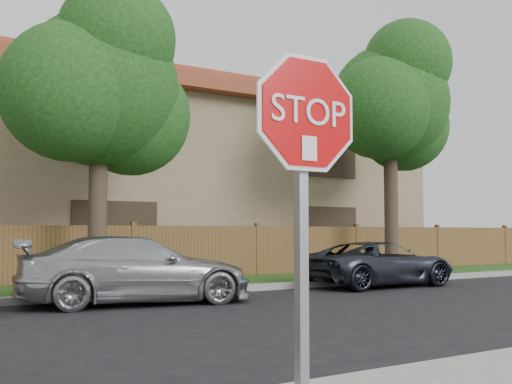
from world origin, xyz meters
TOP-DOWN VIEW (x-y plane):
  - tree_mid at (2.52, 9.57)m, footprint 4.80×3.90m
  - tree_right at (12.02, 9.57)m, footprint 4.80×3.90m
  - stop_sign at (0.48, -1.48)m, footprint 1.01×0.13m
  - sedan_right at (2.52, 7.04)m, footprint 4.86×2.53m
  - sedan_far_right at (9.33, 7.38)m, footprint 4.24×1.99m

SIDE VIEW (x-z plane):
  - sedan_far_right at x=9.33m, z-range 0.00..1.17m
  - sedan_right at x=2.52m, z-range 0.00..1.34m
  - stop_sign at x=0.48m, z-range 0.55..3.11m
  - tree_mid at x=2.52m, z-range 1.20..8.55m
  - tree_right at x=12.02m, z-range 1.47..9.67m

